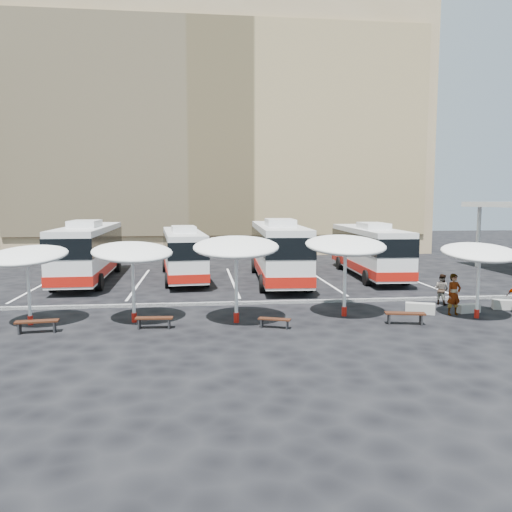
{
  "coord_description": "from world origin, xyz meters",
  "views": [
    {
      "loc": [
        -2.11,
        -24.41,
        5.24
      ],
      "look_at": [
        1.0,
        3.0,
        2.2
      ],
      "focal_mm": 35.0,
      "sensor_mm": 36.0,
      "label": 1
    }
  ],
  "objects": [
    {
      "name": "ground",
      "position": [
        0.0,
        0.0,
        0.0
      ],
      "size": [
        120.0,
        120.0,
        0.0
      ],
      "primitive_type": "plane",
      "color": "black",
      "rests_on": "ground"
    },
    {
      "name": "sandstone_building",
      "position": [
        0.0,
        31.87,
        12.63
      ],
      "size": [
        42.0,
        18.25,
        29.6
      ],
      "color": "tan",
      "rests_on": "ground"
    },
    {
      "name": "curb_divider",
      "position": [
        0.0,
        0.5,
        0.07
      ],
      "size": [
        34.0,
        0.25,
        0.15
      ],
      "primitive_type": "cube",
      "color": "black",
      "rests_on": "ground"
    },
    {
      "name": "bay_lines",
      "position": [
        0.0,
        8.0,
        0.01
      ],
      "size": [
        24.15,
        12.0,
        0.01
      ],
      "color": "white",
      "rests_on": "ground"
    },
    {
      "name": "bus_0",
      "position": [
        -9.4,
        9.45,
        2.05
      ],
      "size": [
        3.21,
        12.74,
        4.02
      ],
      "rotation": [
        0.0,
        0.0,
        0.03
      ],
      "color": "silver",
      "rests_on": "ground"
    },
    {
      "name": "bus_1",
      "position": [
        -3.24,
        9.64,
        1.84
      ],
      "size": [
        3.43,
        11.54,
        3.61
      ],
      "rotation": [
        0.0,
        0.0,
        0.09
      ],
      "color": "silver",
      "rests_on": "ground"
    },
    {
      "name": "bus_2",
      "position": [
        3.01,
        7.86,
        2.1
      ],
      "size": [
        3.49,
        13.1,
        4.12
      ],
      "rotation": [
        0.0,
        0.0,
        -0.05
      ],
      "color": "silver",
      "rests_on": "ground"
    },
    {
      "name": "bus_3",
      "position": [
        9.62,
        9.17,
        1.93
      ],
      "size": [
        3.2,
        12.04,
        3.79
      ],
      "rotation": [
        0.0,
        0.0,
        -0.05
      ],
      "color": "silver",
      "rests_on": "ground"
    },
    {
      "name": "sunshade_0",
      "position": [
        -9.32,
        -2.66,
        2.95
      ],
      "size": [
        4.0,
        4.03,
        3.47
      ],
      "rotation": [
        0.0,
        0.0,
        -0.23
      ],
      "color": "silver",
      "rests_on": "ground"
    },
    {
      "name": "sunshade_1",
      "position": [
        -4.99,
        -2.68,
        3.05
      ],
      "size": [
        4.4,
        4.43,
        3.6
      ],
      "rotation": [
        0.0,
        0.0,
        0.34
      ],
      "color": "silver",
      "rests_on": "ground"
    },
    {
      "name": "sunshade_2",
      "position": [
        -0.57,
        -3.26,
        3.28
      ],
      "size": [
        4.03,
        4.08,
        3.86
      ],
      "rotation": [
        0.0,
        0.0,
        -0.1
      ],
      "color": "silver",
      "rests_on": "ground"
    },
    {
      "name": "sunshade_3",
      "position": [
        4.44,
        -2.59,
        3.24
      ],
      "size": [
        3.69,
        3.74,
        3.82
      ],
      "rotation": [
        0.0,
        0.0,
        0.01
      ],
      "color": "silver",
      "rests_on": "ground"
    },
    {
      "name": "sunshade_4",
      "position": [
        10.27,
        -3.64,
        2.96
      ],
      "size": [
        3.68,
        3.71,
        3.48
      ],
      "rotation": [
        0.0,
        0.0,
        -0.11
      ],
      "color": "silver",
      "rests_on": "ground"
    },
    {
      "name": "wood_bench_0",
      "position": [
        -8.61,
        -4.08,
        0.38
      ],
      "size": [
        1.68,
        0.62,
        0.5
      ],
      "rotation": [
        0.0,
        0.0,
        0.11
      ],
      "color": "black",
      "rests_on": "ground"
    },
    {
      "name": "wood_bench_1",
      "position": [
        -4.02,
        -3.89,
        0.36
      ],
      "size": [
        1.56,
        0.51,
        0.47
      ],
      "rotation": [
        0.0,
        0.0,
        -0.07
      ],
      "color": "black",
      "rests_on": "ground"
    },
    {
      "name": "wood_bench_2",
      "position": [
        0.93,
        -4.41,
        0.32
      ],
      "size": [
        1.38,
        0.81,
        0.41
      ],
      "rotation": [
        0.0,
        0.0,
        -0.36
      ],
      "color": "black",
      "rests_on": "ground"
    },
    {
      "name": "wood_bench_3",
      "position": [
        6.56,
        -4.41,
        0.39
      ],
      "size": [
        1.74,
        0.79,
        0.51
      ],
      "rotation": [
        0.0,
        0.0,
        -0.21
      ],
      "color": "black",
      "rests_on": "ground"
    },
    {
      "name": "conc_bench_0",
      "position": [
        8.12,
        -2.5,
        0.25
      ],
      "size": [
        1.38,
        0.94,
        0.49
      ],
      "primitive_type": "cube",
      "rotation": [
        0.0,
        0.0,
        -0.42
      ],
      "color": "gray",
      "rests_on": "ground"
    },
    {
      "name": "conc_bench_1",
      "position": [
        10.48,
        -2.58,
        0.2
      ],
      "size": [
        1.12,
        0.52,
        0.4
      ],
      "primitive_type": "cube",
      "rotation": [
        0.0,
        0.0,
        0.16
      ],
      "color": "gray",
      "rests_on": "ground"
    },
    {
      "name": "conc_bench_2",
      "position": [
        12.67,
        -2.1,
        0.23
      ],
      "size": [
        1.3,
        0.73,
        0.46
      ],
      "primitive_type": "cube",
      "rotation": [
        0.0,
        0.0,
        -0.27
      ],
      "color": "gray",
      "rests_on": "ground"
    },
    {
      "name": "passenger_0",
      "position": [
        9.52,
        -2.93,
        0.96
      ],
      "size": [
        0.76,
        0.56,
        1.92
      ],
      "primitive_type": "imported",
      "rotation": [
        0.0,
        0.0,
        0.16
      ],
      "color": "black",
      "rests_on": "ground"
    },
    {
      "name": "passenger_1",
      "position": [
        10.11,
        -0.65,
        0.78
      ],
      "size": [
        0.92,
        0.96,
        1.57
      ],
      "primitive_type": "imported",
      "rotation": [
        0.0,
        0.0,
        2.18
      ],
      "color": "black",
      "rests_on": "ground"
    }
  ]
}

